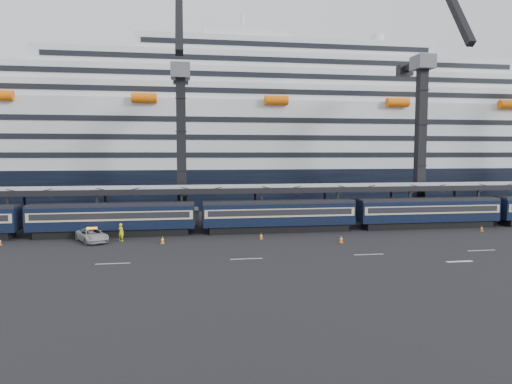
# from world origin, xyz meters

# --- Properties ---
(ground) EXTENTS (260.00, 260.00, 0.00)m
(ground) POSITION_xyz_m (0.00, 0.00, 0.00)
(ground) COLOR black
(ground) RESTS_ON ground
(lane_markings) EXTENTS (111.00, 4.27, 0.02)m
(lane_markings) POSITION_xyz_m (8.15, -5.23, 0.01)
(lane_markings) COLOR beige
(lane_markings) RESTS_ON ground
(train) EXTENTS (133.05, 3.00, 4.05)m
(train) POSITION_xyz_m (-4.65, 10.00, 2.20)
(train) COLOR black
(train) RESTS_ON ground
(canopy) EXTENTS (130.00, 6.25, 5.53)m
(canopy) POSITION_xyz_m (0.00, 14.00, 5.25)
(canopy) COLOR gray
(canopy) RESTS_ON ground
(cruise_ship) EXTENTS (214.09, 28.84, 34.00)m
(cruise_ship) POSITION_xyz_m (-1.08, 45.99, 12.34)
(cruise_ship) COLOR black
(cruise_ship) RESTS_ON ground
(crane_dark_near) EXTENTS (4.50, 17.75, 35.08)m
(crane_dark_near) POSITION_xyz_m (-20.00, 18.59, 11.93)
(crane_dark_near) COLOR #515259
(crane_dark_near) RESTS_ON ground
(crane_dark_mid) EXTENTS (4.50, 18.24, 39.64)m
(crane_dark_mid) POSITION_xyz_m (15.00, 17.59, 13.36)
(crane_dark_mid) COLOR #515259
(crane_dark_mid) RESTS_ON ground
(pickup_truck) EXTENTS (4.63, 5.81, 1.47)m
(pickup_truck) POSITION_xyz_m (-29.82, 6.74, 0.73)
(pickup_truck) COLOR #A0A4A7
(pickup_truck) RESTS_ON ground
(worker) EXTENTS (0.89, 0.83, 2.03)m
(worker) POSITION_xyz_m (-26.68, 6.58, 1.02)
(worker) COLOR #DDE50C
(worker) RESTS_ON ground
(traffic_cone_b) EXTENTS (0.42, 0.42, 0.83)m
(traffic_cone_b) POSITION_xyz_m (-22.05, 4.59, 0.41)
(traffic_cone_b) COLOR #FE6A08
(traffic_cone_b) RESTS_ON ground
(traffic_cone_c) EXTENTS (0.37, 0.37, 0.74)m
(traffic_cone_c) POSITION_xyz_m (-11.01, 5.48, 0.37)
(traffic_cone_c) COLOR #FE6A08
(traffic_cone_c) RESTS_ON ground
(traffic_cone_d) EXTENTS (0.41, 0.41, 0.82)m
(traffic_cone_d) POSITION_xyz_m (-2.66, 2.07, 0.41)
(traffic_cone_d) COLOR #FE6A08
(traffic_cone_d) RESTS_ON ground
(traffic_cone_f) EXTENTS (0.35, 0.35, 0.70)m
(traffic_cone_f) POSITION_xyz_m (17.32, 6.40, 0.35)
(traffic_cone_f) COLOR #FE6A08
(traffic_cone_f) RESTS_ON ground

